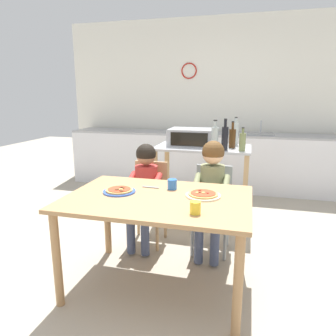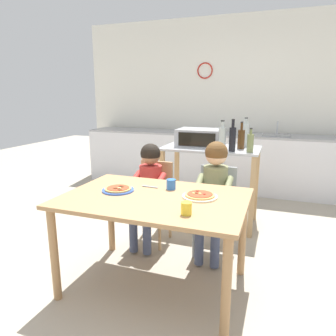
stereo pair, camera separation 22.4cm
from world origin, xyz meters
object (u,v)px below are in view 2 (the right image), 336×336
at_px(pizza_plate_blue_rimmed, 118,189).
at_px(serving_spoon, 150,187).
at_px(dining_chair_left, 153,196).
at_px(bottle_squat_spirits, 222,139).
at_px(child_in_olive_shirt, 214,185).
at_px(pizza_plate_cream, 200,196).
at_px(drinking_cup_blue, 171,184).
at_px(kitchen_island_cart, 211,173).
at_px(drinking_cup_yellow, 186,208).
at_px(dining_chair_right, 216,203).
at_px(bottle_tall_green_wine, 241,139).
at_px(toaster_oven, 201,138).
at_px(bottle_clear_vinegar, 245,134).
at_px(bottle_dark_olive_oil, 250,143).
at_px(child_in_red_shirt, 148,182).
at_px(dining_table, 154,208).
at_px(bottle_brown_beer, 232,138).

bearing_deg(pizza_plate_blue_rimmed, serving_spoon, 40.90).
bearing_deg(dining_chair_left, bottle_squat_spirits, 36.19).
relative_size(dining_chair_left, child_in_olive_shirt, 0.77).
bearing_deg(pizza_plate_cream, drinking_cup_blue, 155.92).
distance_m(kitchen_island_cart, drinking_cup_yellow, 1.69).
bearing_deg(pizza_plate_blue_rimmed, kitchen_island_cart, 72.19).
bearing_deg(dining_chair_right, child_in_olive_shirt, -90.00).
height_order(bottle_tall_green_wine, drinking_cup_blue, bottle_tall_green_wine).
height_order(toaster_oven, dining_chair_right, toaster_oven).
relative_size(bottle_squat_spirits, bottle_clear_vinegar, 0.98).
bearing_deg(toaster_oven, bottle_dark_olive_oil, -19.92).
bearing_deg(serving_spoon, pizza_plate_cream, -13.29).
relative_size(bottle_squat_spirits, drinking_cup_yellow, 3.96).
bearing_deg(child_in_red_shirt, bottle_squat_spirits, 43.06).
relative_size(dining_chair_right, pizza_plate_blue_rimmed, 3.23).
bearing_deg(dining_table, child_in_red_shirt, 117.17).
relative_size(kitchen_island_cart, bottle_brown_beer, 3.20).
height_order(bottle_dark_olive_oil, dining_chair_right, bottle_dark_olive_oil).
distance_m(bottle_brown_beer, child_in_red_shirt, 0.99).
bearing_deg(bottle_squat_spirits, bottle_dark_olive_oil, 8.05).
distance_m(bottle_clear_vinegar, serving_spoon, 1.54).
height_order(bottle_brown_beer, pizza_plate_blue_rimmed, bottle_brown_beer).
distance_m(kitchen_island_cart, dining_table, 1.41).
distance_m(bottle_squat_spirits, dining_chair_left, 0.93).
height_order(bottle_clear_vinegar, child_in_olive_shirt, bottle_clear_vinegar).
xyz_separation_m(bottle_brown_beer, bottle_tall_green_wine, (0.07, 0.19, -0.02)).
distance_m(bottle_dark_olive_oil, serving_spoon, 1.25).
distance_m(bottle_squat_spirits, bottle_clear_vinegar, 0.46).
relative_size(kitchen_island_cart, child_in_olive_shirt, 1.01).
height_order(pizza_plate_cream, serving_spoon, pizza_plate_cream).
distance_m(dining_chair_left, pizza_plate_blue_rimmed, 0.77).
distance_m(dining_table, drinking_cup_yellow, 0.44).
distance_m(toaster_oven, child_in_red_shirt, 0.93).
distance_m(kitchen_island_cart, drinking_cup_blue, 1.20).
height_order(dining_table, child_in_red_shirt, child_in_red_shirt).
bearing_deg(bottle_brown_beer, pizza_plate_cream, -92.90).
bearing_deg(pizza_plate_blue_rimmed, drinking_cup_yellow, -24.19).
xyz_separation_m(bottle_tall_green_wine, dining_chair_left, (-0.77, -0.66, -0.53)).
bearing_deg(bottle_clear_vinegar, pizza_plate_blue_rimmed, -116.76).
xyz_separation_m(bottle_dark_olive_oil, dining_chair_right, (-0.24, -0.49, -0.52)).
bearing_deg(bottle_dark_olive_oil, child_in_olive_shirt, -111.58).
distance_m(kitchen_island_cart, child_in_red_shirt, 0.90).
bearing_deg(drinking_cup_blue, dining_table, -105.13).
bearing_deg(kitchen_island_cart, dining_chair_right, -73.31).
height_order(bottle_dark_olive_oil, dining_table, bottle_dark_olive_oil).
bearing_deg(kitchen_island_cart, bottle_dark_olive_oil, -22.43).
height_order(bottle_clear_vinegar, child_in_red_shirt, bottle_clear_vinegar).
bearing_deg(bottle_squat_spirits, bottle_brown_beer, 19.55).
relative_size(dining_table, pizza_plate_cream, 5.19).
distance_m(drinking_cup_blue, drinking_cup_yellow, 0.55).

